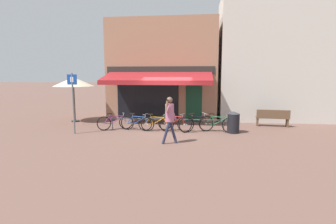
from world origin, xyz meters
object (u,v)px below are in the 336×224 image
(bicycle_blue, at_px, (137,123))
(bicycle_black, at_px, (197,124))
(bicycle_red, at_px, (174,123))
(park_bench, at_px, (273,118))
(bicycle_green, at_px, (217,124))
(pedestrian_adult, at_px, (170,115))
(bicycle_orange, at_px, (156,123))
(litter_bin, at_px, (233,122))
(bicycle_purple, at_px, (115,122))
(cafe_parasol, at_px, (74,82))
(parking_sign, at_px, (73,97))

(bicycle_blue, height_order, bicycle_black, bicycle_black)
(bicycle_blue, relative_size, bicycle_red, 1.02)
(bicycle_red, height_order, park_bench, park_bench)
(bicycle_green, distance_m, pedestrian_adult, 3.09)
(bicycle_orange, height_order, bicycle_black, bicycle_black)
(litter_bin, bearing_deg, bicycle_orange, -178.70)
(bicycle_orange, distance_m, bicycle_red, 0.87)
(bicycle_blue, height_order, litter_bin, litter_bin)
(bicycle_red, relative_size, park_bench, 1.01)
(bicycle_green, height_order, litter_bin, litter_bin)
(bicycle_purple, relative_size, bicycle_green, 0.90)
(cafe_parasol, bearing_deg, parking_sign, -64.24)
(bicycle_purple, relative_size, park_bench, 0.98)
(bicycle_purple, xyz_separation_m, bicycle_red, (2.86, 0.01, 0.02))
(parking_sign, bearing_deg, bicycle_red, 14.12)
(bicycle_red, distance_m, litter_bin, 2.69)
(pedestrian_adult, xyz_separation_m, cafe_parasol, (-5.84, 4.11, 1.11))
(bicycle_orange, distance_m, bicycle_black, 1.90)
(litter_bin, bearing_deg, parking_sign, -171.51)
(bicycle_black, bearing_deg, bicycle_green, -17.93)
(bicycle_green, bearing_deg, litter_bin, 10.47)
(bicycle_red, bearing_deg, cafe_parasol, 179.95)
(bicycle_green, distance_m, cafe_parasol, 8.21)
(bicycle_red, bearing_deg, park_bench, 36.96)
(park_bench, bearing_deg, bicycle_orange, -156.71)
(parking_sign, height_order, cafe_parasol, parking_sign)
(bicycle_blue, distance_m, park_bench, 6.85)
(park_bench, bearing_deg, litter_bin, -135.52)
(bicycle_red, relative_size, cafe_parasol, 0.67)
(bicycle_black, distance_m, pedestrian_adult, 2.51)
(parking_sign, xyz_separation_m, cafe_parasol, (-1.42, 2.94, 0.59))
(bicycle_black, xyz_separation_m, bicycle_green, (0.95, 0.10, -0.00))
(bicycle_red, bearing_deg, bicycle_green, 18.13)
(bicycle_purple, bearing_deg, litter_bin, -25.81)
(bicycle_green, height_order, parking_sign, parking_sign)
(bicycle_purple, height_order, cafe_parasol, cafe_parasol)
(bicycle_blue, distance_m, cafe_parasol, 4.84)
(bicycle_red, height_order, bicycle_black, bicycle_black)
(bicycle_orange, bearing_deg, park_bench, 21.17)
(bicycle_orange, bearing_deg, pedestrian_adult, -63.70)
(bicycle_purple, height_order, bicycle_red, bicycle_red)
(bicycle_orange, xyz_separation_m, cafe_parasol, (-4.94, 1.97, 1.86))
(bicycle_blue, relative_size, litter_bin, 1.72)
(bicycle_blue, bearing_deg, parking_sign, -147.52)
(bicycle_orange, xyz_separation_m, bicycle_black, (1.90, 0.05, 0.03))
(bicycle_purple, xyz_separation_m, pedestrian_adult, (2.91, -2.26, 0.75))
(bicycle_red, xyz_separation_m, bicycle_green, (1.99, 0.02, 0.01))
(litter_bin, distance_m, cafe_parasol, 8.87)
(bicycle_red, bearing_deg, pedestrian_adult, -71.30)
(bicycle_orange, relative_size, cafe_parasol, 0.68)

